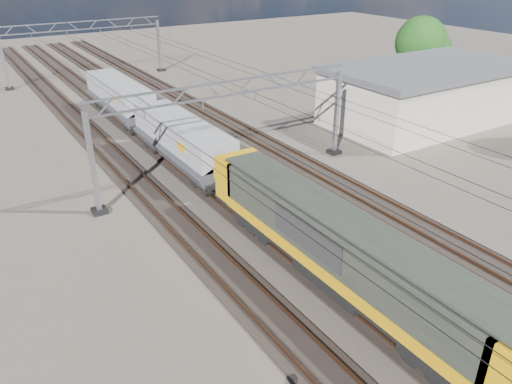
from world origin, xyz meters
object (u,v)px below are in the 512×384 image
locomotive (341,248)px  catenary_gantry_mid (231,127)px  hopper_wagon_lead (182,140)px  industrial_shed (425,93)px  catenary_gantry_far (86,48)px  tree_far (424,44)px  hopper_wagon_mid (120,97)px

locomotive → catenary_gantry_mid: bearing=81.8°
hopper_wagon_lead → industrial_shed: bearing=-4.2°
catenary_gantry_far → hopper_wagon_lead: (-2.00, -32.22, -1.67)m
catenary_gantry_far → tree_far: bearing=-40.8°
catenary_gantry_mid → locomotive: bearing=-98.2°
industrial_shed → catenary_gantry_mid: bearing=-174.8°
catenary_gantry_mid → hopper_wagon_lead: bearing=117.9°
catenary_gantry_far → hopper_wagon_lead: size_ratio=1.53×
hopper_wagon_lead → industrial_shed: 24.07m
tree_far → hopper_wagon_mid: bearing=165.8°
industrial_shed → tree_far: (8.32, 7.79, 2.65)m
catenary_gantry_mid → industrial_shed: size_ratio=1.07×
locomotive → tree_far: bearing=36.3°
hopper_wagon_lead → industrial_shed: industrial_shed is taller
locomotive → industrial_shed: industrial_shed is taller
catenary_gantry_far → locomotive: catenary_gantry_far is taller
catenary_gantry_far → locomotive: bearing=-92.3°
hopper_wagon_lead → catenary_gantry_mid: bearing=-62.1°
catenary_gantry_mid → locomotive: size_ratio=0.94×
catenary_gantry_far → tree_far: size_ratio=2.36×
locomotive → hopper_wagon_lead: size_ratio=1.62×
catenary_gantry_mid → tree_far: bearing=17.9°
hopper_wagon_lead → tree_far: tree_far is taller
locomotive → industrial_shed: (24.00, 15.92, 0.40)m
catenary_gantry_mid → industrial_shed: (22.00, 2.00, -1.18)m
industrial_shed → tree_far: bearing=43.1°
locomotive → hopper_wagon_lead: bearing=90.0°
hopper_wagon_mid → tree_far: size_ratio=1.54×
catenary_gantry_far → hopper_wagon_lead: 32.33m
catenary_gantry_far → hopper_wagon_mid: bearing=-96.3°
hopper_wagon_lead → tree_far: (32.32, 6.01, 3.14)m
tree_far → catenary_gantry_mid: bearing=-162.1°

